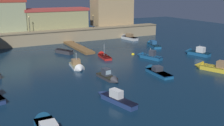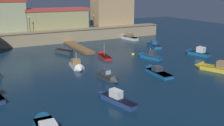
# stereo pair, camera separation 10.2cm
# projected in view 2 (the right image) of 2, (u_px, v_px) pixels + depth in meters

# --- Properties ---
(ground_plane) EXTENTS (139.11, 139.11, 0.00)m
(ground_plane) POSITION_uv_depth(u_px,v_px,m) (108.00, 65.00, 47.74)
(ground_plane) COLOR #0C2338
(quay_wall) EXTENTS (55.89, 3.39, 3.20)m
(quay_wall) POSITION_uv_depth(u_px,v_px,m) (64.00, 36.00, 68.45)
(quay_wall) COLOR #9E8966
(quay_wall) RESTS_ON ground
(old_town_backdrop) EXTENTS (46.20, 6.10, 9.22)m
(old_town_backdrop) POSITION_uv_depth(u_px,v_px,m) (68.00, 14.00, 71.85)
(old_town_backdrop) COLOR #A0A97C
(old_town_backdrop) RESTS_ON ground
(pier_dock) EXTENTS (2.20, 14.48, 0.70)m
(pier_dock) POSITION_uv_depth(u_px,v_px,m) (78.00, 47.00, 61.51)
(pier_dock) COLOR brown
(pier_dock) RESTS_ON ground
(quay_lamp_0) EXTENTS (0.32, 0.32, 3.75)m
(quay_lamp_0) POSITION_uv_depth(u_px,v_px,m) (29.00, 22.00, 63.66)
(quay_lamp_0) COLOR black
(quay_lamp_0) RESTS_ON quay_wall
(quay_lamp_1) EXTENTS (0.32, 0.32, 3.41)m
(quay_lamp_1) POSITION_uv_depth(u_px,v_px,m) (93.00, 19.00, 71.19)
(quay_lamp_1) COLOR black
(quay_lamp_1) RESTS_ON quay_wall
(moored_boat_0) EXTENTS (2.59, 6.62, 1.81)m
(moored_boat_0) POSITION_uv_depth(u_px,v_px,m) (114.00, 98.00, 31.63)
(moored_boat_0) COLOR navy
(moored_boat_0) RESTS_ON ground
(moored_boat_1) EXTENTS (3.34, 5.11, 1.06)m
(moored_boat_1) POSITION_uv_depth(u_px,v_px,m) (62.00, 51.00, 56.48)
(moored_boat_1) COLOR #333338
(moored_boat_1) RESTS_ON ground
(moored_boat_2) EXTENTS (2.34, 5.42, 3.14)m
(moored_boat_2) POSITION_uv_depth(u_px,v_px,m) (78.00, 66.00, 45.24)
(moored_boat_2) COLOR white
(moored_boat_2) RESTS_ON ground
(moored_boat_3) EXTENTS (3.13, 5.79, 2.60)m
(moored_boat_3) POSITION_uv_depth(u_px,v_px,m) (196.00, 52.00, 55.05)
(moored_boat_3) COLOR #195689
(moored_boat_3) RESTS_ON ground
(moored_boat_4) EXTENTS (4.13, 7.13, 2.27)m
(moored_boat_4) POSITION_uv_depth(u_px,v_px,m) (214.00, 67.00, 44.05)
(moored_boat_4) COLOR gold
(moored_boat_4) RESTS_ON ground
(moored_boat_7) EXTENTS (3.54, 6.95, 1.91)m
(moored_boat_7) POSITION_uv_depth(u_px,v_px,m) (152.00, 44.00, 63.76)
(moored_boat_7) COLOR #195689
(moored_boat_7) RESTS_ON ground
(moored_boat_8) EXTENTS (2.98, 5.86, 2.45)m
(moored_boat_8) POSITION_uv_depth(u_px,v_px,m) (148.00, 56.00, 52.21)
(moored_boat_8) COLOR #195689
(moored_boat_8) RESTS_ON ground
(moored_boat_9) EXTENTS (1.86, 5.10, 1.97)m
(moored_boat_9) POSITION_uv_depth(u_px,v_px,m) (109.00, 77.00, 39.48)
(moored_boat_9) COLOR #333338
(moored_boat_9) RESTS_ON ground
(moored_boat_10) EXTENTS (2.01, 6.78, 1.82)m
(moored_boat_10) POSITION_uv_depth(u_px,v_px,m) (155.00, 71.00, 42.88)
(moored_boat_10) COLOR #195689
(moored_boat_10) RESTS_ON ground
(moored_boat_11) EXTENTS (2.64, 6.74, 2.05)m
(moored_boat_11) POSITION_uv_depth(u_px,v_px,m) (128.00, 37.00, 72.96)
(moored_boat_11) COLOR silver
(moored_boat_11) RESTS_ON ground
(moored_boat_12) EXTENTS (2.08, 5.74, 3.17)m
(moored_boat_12) POSITION_uv_depth(u_px,v_px,m) (103.00, 56.00, 53.33)
(moored_boat_12) COLOR red
(moored_boat_12) RESTS_ON ground
(moored_boat_13) EXTENTS (1.92, 5.47, 1.72)m
(moored_boat_13) POSITION_uv_depth(u_px,v_px,m) (45.00, 125.00, 25.45)
(moored_boat_13) COLOR #195689
(moored_boat_13) RESTS_ON ground
(mooring_buoy_0) EXTENTS (0.66, 0.66, 0.66)m
(mooring_buoy_0) POSITION_uv_depth(u_px,v_px,m) (133.00, 55.00, 55.34)
(mooring_buoy_0) COLOR yellow
(mooring_buoy_0) RESTS_ON ground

